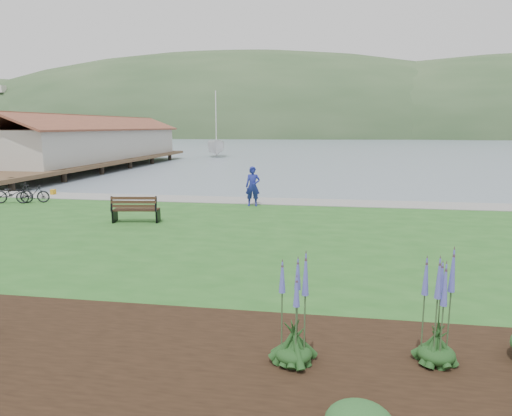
# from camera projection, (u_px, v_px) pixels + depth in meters

# --- Properties ---
(ground) EXTENTS (600.00, 600.00, 0.00)m
(ground) POSITION_uv_depth(u_px,v_px,m) (222.00, 240.00, 17.51)
(ground) COLOR slate
(ground) RESTS_ON ground
(lawn) EXTENTS (34.00, 20.00, 0.40)m
(lawn) POSITION_uv_depth(u_px,v_px,m) (208.00, 248.00, 15.54)
(lawn) COLOR #22571E
(lawn) RESTS_ON ground
(shoreline_path) EXTENTS (34.00, 2.20, 0.03)m
(shoreline_path) POSITION_uv_depth(u_px,v_px,m) (252.00, 201.00, 24.14)
(shoreline_path) COLOR gray
(shoreline_path) RESTS_ON lawn
(garden_bed) EXTENTS (24.00, 4.40, 0.04)m
(garden_bed) POSITION_uv_depth(u_px,v_px,m) (261.00, 367.00, 7.44)
(garden_bed) COLOR black
(garden_bed) RESTS_ON lawn
(far_hillside) EXTENTS (580.00, 80.00, 38.00)m
(far_hillside) POSITION_uv_depth(u_px,v_px,m) (372.00, 137.00, 179.51)
(far_hillside) COLOR #304B2A
(far_hillside) RESTS_ON ground
(pier_pavilion) EXTENTS (8.00, 36.00, 5.40)m
(pier_pavilion) POSITION_uv_depth(u_px,v_px,m) (95.00, 143.00, 46.95)
(pier_pavilion) COLOR #4C3826
(pier_pavilion) RESTS_ON ground
(park_bench) EXTENTS (1.94, 1.03, 1.15)m
(park_bench) POSITION_uv_depth(u_px,v_px,m) (135.00, 209.00, 18.63)
(park_bench) COLOR black
(park_bench) RESTS_ON lawn
(person) EXTENTS (0.88, 0.64, 2.30)m
(person) POSITION_uv_depth(u_px,v_px,m) (253.00, 183.00, 22.44)
(person) COLOR navy
(person) RESTS_ON lawn
(bicycle_a) EXTENTS (1.13, 2.08, 1.03)m
(bicycle_a) POSITION_uv_depth(u_px,v_px,m) (13.00, 193.00, 23.35)
(bicycle_a) COLOR black
(bicycle_a) RESTS_ON lawn
(bicycle_b) EXTENTS (1.11, 1.63, 0.96)m
(bicycle_b) POSITION_uv_depth(u_px,v_px,m) (33.00, 194.00, 23.40)
(bicycle_b) COLOR black
(bicycle_b) RESTS_ON lawn
(sailboat) EXTENTS (13.19, 13.35, 29.41)m
(sailboat) POSITION_uv_depth(u_px,v_px,m) (217.00, 157.00, 65.47)
(sailboat) COLOR silver
(sailboat) RESTS_ON ground
(pannier) EXTENTS (0.21, 0.31, 0.32)m
(pannier) POSITION_uv_depth(u_px,v_px,m) (53.00, 192.00, 26.26)
(pannier) COLOR #C69017
(pannier) RESTS_ON lawn
(echium_0) EXTENTS (0.62, 0.62, 2.01)m
(echium_0) POSITION_uv_depth(u_px,v_px,m) (294.00, 316.00, 7.41)
(echium_0) COLOR #143613
(echium_0) RESTS_ON garden_bed
(echium_1) EXTENTS (0.62, 0.62, 2.13)m
(echium_1) POSITION_uv_depth(u_px,v_px,m) (439.00, 310.00, 7.39)
(echium_1) COLOR #143613
(echium_1) RESTS_ON garden_bed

